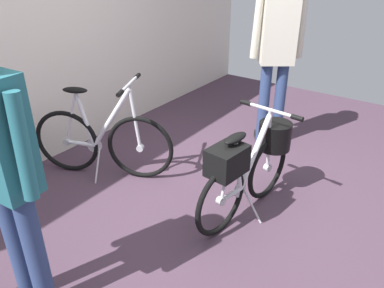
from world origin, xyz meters
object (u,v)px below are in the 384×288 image
object	(u,v)px
folding_bike_foreground	(251,163)
visitor_near_wall	(3,166)
display_bike_left	(102,140)
visitor_browsing	(277,46)

from	to	relation	value
folding_bike_foreground	visitor_near_wall	distance (m)	1.70
folding_bike_foreground	display_bike_left	xyz separation A→B (m)	(-0.28, 1.32, -0.09)
folding_bike_foreground	visitor_near_wall	bearing A→B (deg)	158.74
folding_bike_foreground	visitor_near_wall	size ratio (longest dim) A/B	0.71
folding_bike_foreground	visitor_near_wall	xyz separation A→B (m)	(-1.51, 0.59, 0.50)
folding_bike_foreground	visitor_browsing	distance (m)	1.37
visitor_browsing	visitor_near_wall	bearing A→B (deg)	175.60
visitor_browsing	folding_bike_foreground	bearing A→B (deg)	-161.99
visitor_near_wall	visitor_browsing	xyz separation A→B (m)	(2.68, -0.21, 0.11)
visitor_near_wall	visitor_browsing	distance (m)	2.69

